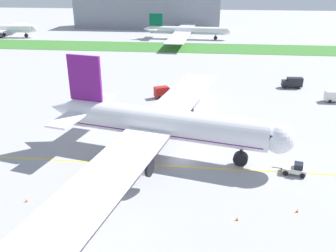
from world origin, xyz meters
TOP-DOWN VIEW (x-y plane):
  - ground_plane at (0.00, 0.00)m, footprint 600.00×600.00m
  - apron_taxi_line at (0.00, -2.17)m, footprint 280.00×0.36m
  - grass_median_strip at (0.00, 109.98)m, footprint 320.00×24.00m
  - airliner_foreground at (-4.03, 3.01)m, footprint 48.11×75.60m
  - pushback_tug at (20.29, -2.39)m, footprint 5.90×3.34m
  - ground_crew_wingwalker_port at (-5.09, -0.16)m, footprint 0.40×0.55m
  - ground_crew_marshaller_front at (-9.54, -7.87)m, footprint 0.35×0.57m
  - traffic_cone_near_nose at (9.35, -16.55)m, footprint 0.36×0.36m
  - traffic_cone_port_wing at (-22.67, -15.47)m, footprint 0.36×0.36m
  - traffic_cone_starboard_wing at (18.31, -13.68)m, footprint 0.36×0.36m
  - service_truck_baggage_loader at (39.60, 37.94)m, footprint 6.22×2.58m
  - service_truck_fuel_bowser at (-7.72, 36.57)m, footprint 5.54×4.30m
  - service_truck_catering_van at (30.49, 49.98)m, footprint 6.12×2.60m
  - parked_airliner_far_left at (-105.51, 129.19)m, footprint 36.13×56.34m
  - parked_airliner_far_centre at (-7.52, 134.55)m, footprint 46.68×75.75m
  - terminal_building at (-34.01, 174.43)m, footprint 90.14×20.00m

SIDE VIEW (x-z plane):
  - ground_plane at x=0.00m, z-range 0.00..0.00m
  - apron_taxi_line at x=0.00m, z-range 0.00..0.01m
  - grass_median_strip at x=0.00m, z-range 0.00..0.10m
  - traffic_cone_near_nose at x=9.35m, z-range -0.01..0.57m
  - traffic_cone_port_wing at x=-22.67m, z-range -0.01..0.57m
  - traffic_cone_starboard_wing at x=18.31m, z-range -0.01..0.57m
  - pushback_tug at x=20.29m, z-range -0.09..2.02m
  - ground_crew_marshaller_front at x=-9.54m, z-range 0.18..1.84m
  - ground_crew_wingwalker_port at x=-5.09m, z-range 0.18..1.87m
  - service_truck_baggage_loader at x=39.60m, z-range 0.11..3.14m
  - service_truck_fuel_bowser at x=-7.72m, z-range 0.09..3.25m
  - service_truck_catering_van at x=30.49m, z-range 0.10..3.32m
  - parked_airliner_far_centre at x=-7.52m, z-range -2.06..10.76m
  - parked_airliner_far_left at x=-105.51m, z-range -2.16..11.28m
  - airliner_foreground at x=-4.03m, z-range -2.92..15.22m
  - terminal_building at x=-34.01m, z-range 0.00..18.00m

